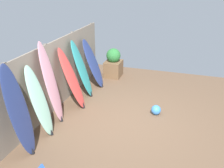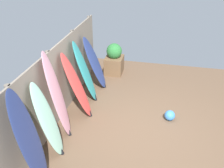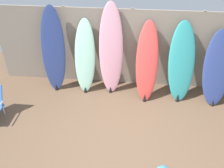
% 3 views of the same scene
% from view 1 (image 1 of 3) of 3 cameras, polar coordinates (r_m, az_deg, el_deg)
% --- Properties ---
extents(ground, '(7.68, 7.68, 0.00)m').
position_cam_1_polar(ground, '(6.14, 3.42, -8.89)').
color(ground, brown).
extents(fence_back, '(6.08, 0.11, 1.80)m').
position_cam_1_polar(fence_back, '(6.44, -13.93, 1.07)').
color(fence_back, gray).
rests_on(fence_back, ground).
extents(surfboard_navy_0, '(0.54, 0.42, 1.89)m').
position_cam_1_polar(surfboard_navy_0, '(5.03, -20.51, -6.05)').
color(surfboard_navy_0, navy).
rests_on(surfboard_navy_0, ground).
extents(surfboard_seafoam_1, '(0.46, 0.50, 1.62)m').
position_cam_1_polar(surfboard_seafoam_1, '(5.58, -16.25, -3.96)').
color(surfboard_seafoam_1, '#9ED6BC').
rests_on(surfboard_seafoam_1, ground).
extents(surfboard_pink_2, '(0.57, 0.50, 1.99)m').
position_cam_1_polar(surfboard_pink_2, '(5.95, -13.73, 0.05)').
color(surfboard_pink_2, pink).
rests_on(surfboard_pink_2, ground).
extents(surfboard_red_3, '(0.48, 0.70, 1.64)m').
position_cam_1_polar(surfboard_red_3, '(6.57, -9.15, 1.11)').
color(surfboard_red_3, '#D13D38').
rests_on(surfboard_red_3, ground).
extents(surfboard_teal_4, '(0.62, 0.67, 1.67)m').
position_cam_1_polar(surfboard_teal_4, '(7.18, -6.87, 3.34)').
color(surfboard_teal_4, teal).
rests_on(surfboard_teal_4, ground).
extents(surfboard_navy_5, '(0.58, 0.68, 1.52)m').
position_cam_1_polar(surfboard_navy_5, '(7.81, -4.32, 4.62)').
color(surfboard_navy_5, navy).
rests_on(surfboard_navy_5, ground).
extents(planter_box, '(0.63, 0.55, 1.00)m').
position_cam_1_polar(planter_box, '(8.69, 0.32, 4.65)').
color(planter_box, brown).
rests_on(planter_box, ground).
extents(beach_ball, '(0.25, 0.25, 0.25)m').
position_cam_1_polar(beach_ball, '(6.52, 10.03, -5.86)').
color(beach_ball, '#3F8CE5').
rests_on(beach_ball, ground).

